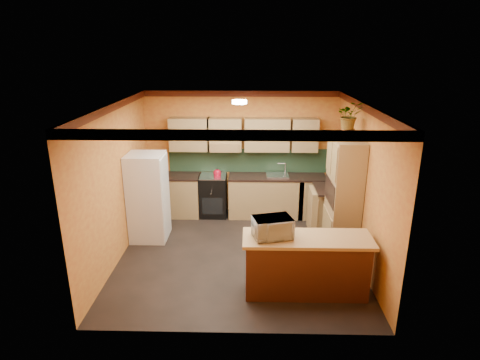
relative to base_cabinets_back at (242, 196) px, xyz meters
The scene contains 15 objects.
room_shell 2.24m from the base_cabinets_back, 89.78° to the right, with size 4.24×4.24×2.72m.
base_cabinets_back is the anchor object (origin of this frame).
countertop_back 0.46m from the base_cabinets_back, 90.00° to the right, with size 3.65×0.62×0.04m, color black.
stove 0.63m from the base_cabinets_back, behind, with size 0.58×0.58×0.91m, color black.
kettle 0.77m from the base_cabinets_back, behind, with size 0.17×0.17×0.18m, color #AD0B24, non-canonical shape.
sink 0.92m from the base_cabinets_back, ahead, with size 0.48×0.40×0.03m, color silver.
base_cabinets_right 1.94m from the base_cabinets_back, 23.08° to the right, with size 0.60×0.80×0.88m, color #A28B55.
countertop_right 1.99m from the base_cabinets_back, 23.08° to the right, with size 0.62×0.80×0.04m, color black.
fridge 2.16m from the base_cabinets_back, 146.45° to the right, with size 0.68×0.66×1.70m, color silver.
pantry 2.49m from the base_cabinets_back, 40.65° to the right, with size 0.48×0.90×2.10m, color #A28B55.
fern_pot 2.95m from the base_cabinets_back, 39.74° to the right, with size 0.22×0.22×0.16m, color brown.
fern 3.15m from the base_cabinets_back, 39.74° to the right, with size 0.42×0.36×0.46m, color #A28B55.
breakfast_bar 3.12m from the base_cabinets_back, 70.75° to the right, with size 1.80×0.55×0.88m, color #452010.
bar_top 3.16m from the base_cabinets_back, 70.75° to the right, with size 1.90×0.65×0.05m, color tan.
microwave 3.06m from the base_cabinets_back, 80.19° to the right, with size 0.55×0.37×0.30m, color silver.
Camera 1 is at (0.19, -6.46, 3.58)m, focal length 30.00 mm.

